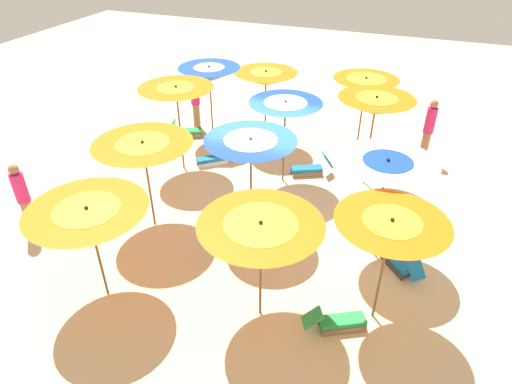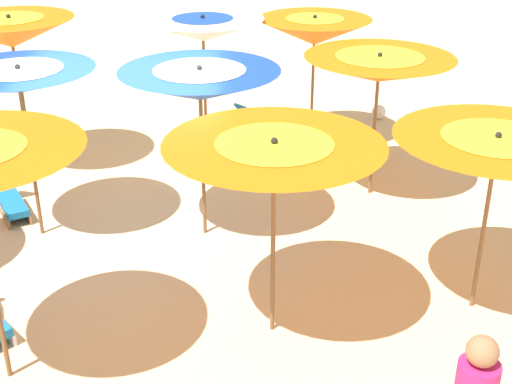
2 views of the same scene
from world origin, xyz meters
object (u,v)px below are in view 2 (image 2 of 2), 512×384
Objects in this scene: beach_umbrella_8 at (11,32)px; beach_umbrella_3 at (274,159)px; lounger_1 at (10,199)px; lounger_2 at (227,128)px; beach_ball at (379,112)px; beach_umbrella_5 at (203,29)px; beach_umbrella_2 at (314,31)px; beach_umbrella_1 at (379,69)px; beach_umbrella_7 at (20,80)px; lounger_3 at (345,146)px; beach_umbrella_4 at (200,85)px; beach_umbrella_0 at (496,151)px.

beach_umbrella_3 is at bearing 129.71° from beach_umbrella_8.
lounger_2 is (-3.18, -2.83, -0.01)m from lounger_1.
beach_umbrella_5 is at bearing 25.30° from beach_ball.
beach_umbrella_8 is at bearing 11.31° from beach_umbrella_2.
beach_umbrella_1 is 5.58m from beach_umbrella_8.
beach_umbrella_8 is 2.43× the size of lounger_2.
beach_umbrella_5 reaches higher than beach_umbrella_7.
lounger_1 is 4.26m from lounger_2.
beach_umbrella_1 is 0.92× the size of beach_umbrella_5.
beach_umbrella_8 is 2.17× the size of lounger_3.
lounger_2 reaches higher than lounger_3.
beach_umbrella_7 is at bearing 37.43° from beach_umbrella_2.
beach_umbrella_1 is 0.93× the size of beach_umbrella_4.
beach_umbrella_2 is 1.90m from beach_umbrella_5.
beach_umbrella_0 is at bearing 123.62° from beach_umbrella_5.
beach_ball is at bearing 94.45° from lounger_1.
beach_umbrella_5 is (0.04, -2.91, 0.04)m from beach_umbrella_4.
beach_umbrella_5 is 2.11m from lounger_2.
beach_umbrella_0 is at bearing 88.39° from beach_ball.
lounger_2 is (0.46, -5.79, -1.85)m from beach_umbrella_3.
beach_ball is at bearing -91.61° from beach_umbrella_0.
beach_umbrella_7 reaches higher than lounger_3.
beach_umbrella_0 is 6.64m from beach_ball.
beach_umbrella_2 is at bearing 14.08° from lounger_3.
beach_umbrella_5 reaches higher than beach_umbrella_0.
beach_umbrella_1 is 1.85× the size of lounger_1.
beach_umbrella_0 reaches higher than lounger_2.
beach_umbrella_4 is 0.99× the size of beach_umbrella_5.
lounger_1 is at bearing -47.93° from beach_umbrella_7.
beach_ball is (-0.18, -6.39, -1.81)m from beach_umbrella_0.
beach_umbrella_0 is 2.39m from beach_umbrella_3.
beach_umbrella_5 is at bearing 100.85° from lounger_1.
beach_umbrella_2 is at bearing -142.57° from beach_umbrella_7.
lounger_3 is (-2.37, -2.64, -1.94)m from beach_umbrella_4.
beach_umbrella_5 reaches higher than beach_umbrella_3.
beach_umbrella_3 is at bearing 8.49° from beach_umbrella_0.
beach_umbrella_4 is 4.04m from lounger_3.
beach_umbrella_7 is 2.00× the size of lounger_1.
lounger_3 is 2.10m from beach_ball.
beach_umbrella_7 is 0.93× the size of beach_umbrella_8.
beach_umbrella_3 is 0.88× the size of beach_umbrella_8.
beach_umbrella_5 reaches higher than lounger_1.
lounger_2 is (2.19, -2.39, -1.78)m from beach_umbrella_1.
lounger_1 is at bearing -23.52° from beach_umbrella_0.
beach_umbrella_4 is (1.83, 3.21, 0.08)m from beach_umbrella_2.
beach_umbrella_2 is 1.96× the size of lounger_3.
beach_umbrella_8 is at bearing -34.21° from beach_umbrella_0.
beach_umbrella_7 reaches higher than beach_ball.
lounger_1 is at bearing -0.04° from lounger_2.
lounger_3 is (-2.04, 0.92, -0.01)m from lounger_2.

